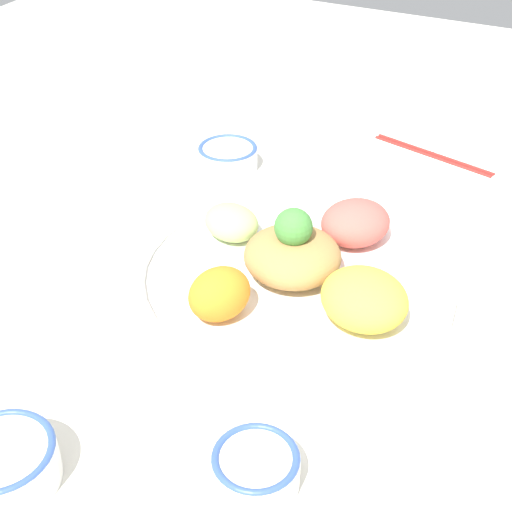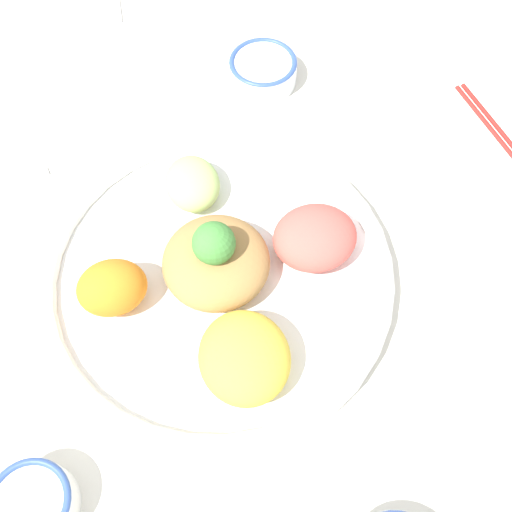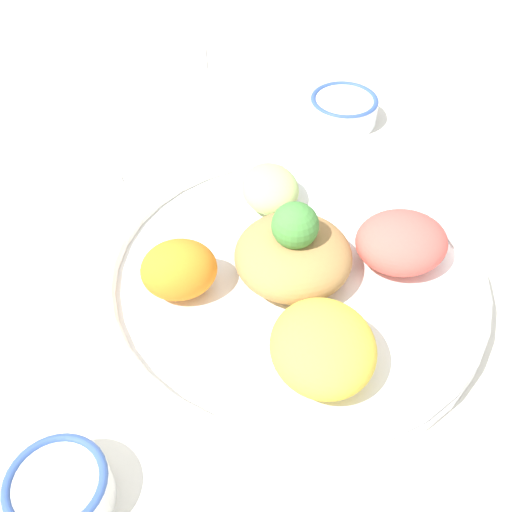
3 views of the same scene
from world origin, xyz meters
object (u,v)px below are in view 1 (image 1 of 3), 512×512
rice_bowl_plain (228,156)px  sauce_bowl_dark (256,468)px  salad_platter (296,271)px  chopsticks_pair_near (433,154)px  serving_spoon_extra (26,297)px  rice_bowl_blue (4,463)px  serving_spoon_main (75,162)px

rice_bowl_plain → sauce_bowl_dark: bearing=-149.3°
salad_platter → rice_bowl_plain: bearing=43.1°
chopsticks_pair_near → serving_spoon_extra: (-0.61, 0.36, -0.00)m
salad_platter → chopsticks_pair_near: 0.44m
sauce_bowl_dark → serving_spoon_extra: (0.12, 0.38, -0.02)m
salad_platter → serving_spoon_extra: (-0.17, 0.30, -0.02)m
salad_platter → rice_bowl_blue: 0.41m
salad_platter → rice_bowl_blue: bearing=162.4°
salad_platter → serving_spoon_main: bearing=72.8°
salad_platter → rice_bowl_plain: (0.25, 0.23, -0.01)m
sauce_bowl_dark → serving_spoon_extra: size_ratio=0.58×
rice_bowl_blue → rice_bowl_plain: 0.65m
rice_bowl_blue → rice_bowl_plain: size_ratio=1.04×
rice_bowl_plain → chopsticks_pair_near: (0.19, -0.29, -0.02)m
rice_bowl_blue → chopsticks_pair_near: size_ratio=0.46×
serving_spoon_extra → rice_bowl_blue: bearing=-130.0°
rice_bowl_blue → serving_spoon_extra: bearing=37.9°
sauce_bowl_dark → serving_spoon_main: bearing=51.9°
sauce_bowl_dark → chopsticks_pair_near: size_ratio=0.38×
rice_bowl_blue → serving_spoon_main: size_ratio=0.89×
rice_bowl_plain → serving_spoon_main: 0.26m
salad_platter → sauce_bowl_dark: size_ratio=4.96×
chopsticks_pair_near → serving_spoon_main: chopsticks_pair_near is taller
sauce_bowl_dark → rice_bowl_plain: sauce_bowl_dark is taller
salad_platter → serving_spoon_extra: 0.34m
chopsticks_pair_near → serving_spoon_extra: size_ratio=1.53×
salad_platter → serving_spoon_extra: size_ratio=2.90×
salad_platter → sauce_bowl_dark: bearing=-163.2°
sauce_bowl_dark → chopsticks_pair_near: bearing=2.0°
rice_bowl_blue → chopsticks_pair_near: bearing=-12.7°
rice_bowl_plain → salad_platter: bearing=-136.9°
salad_platter → sauce_bowl_dark: (-0.29, -0.09, -0.00)m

